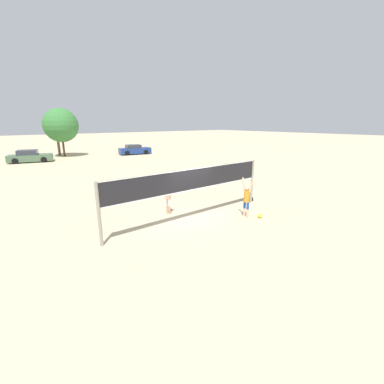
% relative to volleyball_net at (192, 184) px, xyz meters
% --- Properties ---
extents(ground_plane, '(200.00, 200.00, 0.00)m').
position_rel_volleyball_net_xyz_m(ground_plane, '(0.00, 0.00, -1.78)').
color(ground_plane, '#C6B28C').
extents(volleyball_net, '(8.90, 0.13, 2.51)m').
position_rel_volleyball_net_xyz_m(volleyball_net, '(0.00, 0.00, 0.00)').
color(volleyball_net, gray).
rests_on(volleyball_net, ground_plane).
extents(player_spiker, '(0.28, 0.68, 1.97)m').
position_rel_volleyball_net_xyz_m(player_spiker, '(2.30, -1.38, -0.75)').
color(player_spiker, beige).
rests_on(player_spiker, ground_plane).
extents(player_blocker, '(0.28, 0.68, 1.95)m').
position_rel_volleyball_net_xyz_m(player_blocker, '(-0.45, 1.39, -0.76)').
color(player_blocker, tan).
rests_on(player_blocker, ground_plane).
extents(volleyball, '(0.22, 0.22, 0.22)m').
position_rel_volleyball_net_xyz_m(volleyball, '(2.76, -1.91, -1.67)').
color(volleyball, yellow).
rests_on(volleyball, ground_plane).
extents(gear_bag, '(0.36, 0.36, 0.22)m').
position_rel_volleyball_net_xyz_m(gear_bag, '(4.56, 0.28, -1.67)').
color(gear_bag, black).
rests_on(gear_bag, ground_plane).
extents(parked_car_near, '(4.87, 2.94, 1.42)m').
position_rel_volleyball_net_xyz_m(parked_car_near, '(-3.55, 26.07, -1.14)').
color(parked_car_near, '#4C6B4C').
rests_on(parked_car_near, ground_plane).
extents(parked_car_mid, '(4.64, 2.48, 1.39)m').
position_rel_volleyball_net_xyz_m(parked_car_mid, '(9.44, 25.43, -1.15)').
color(parked_car_mid, navy).
rests_on(parked_car_mid, ground_plane).
extents(tree_left_cluster, '(2.88, 2.88, 5.50)m').
position_rel_volleyball_net_xyz_m(tree_left_cluster, '(0.53, 30.65, 2.25)').
color(tree_left_cluster, brown).
rests_on(tree_left_cluster, ground_plane).
extents(tree_right_cluster, '(4.41, 4.41, 6.33)m').
position_rel_volleyball_net_xyz_m(tree_right_cluster, '(0.81, 29.10, 2.33)').
color(tree_right_cluster, '#4C3823').
rests_on(tree_right_cluster, ground_plane).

